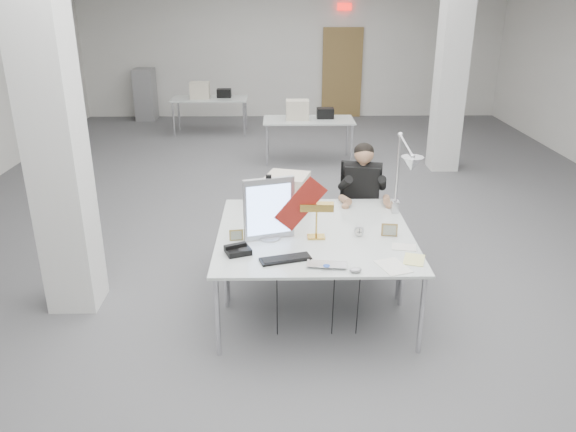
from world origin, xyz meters
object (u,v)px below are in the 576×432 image
Objects in this scene: architect_lamp at (403,175)px; desk_phone at (238,250)px; office_chair at (360,211)px; beige_monitor at (287,193)px; laptop at (327,268)px; bankers_lamp at (316,222)px; monitor at (269,209)px; seated_person at (363,183)px; desk_main at (318,254)px.

desk_phone is at bearing -150.38° from architect_lamp.
beige_monitor is at bearing -136.65° from office_chair.
laptop is 1.06× the size of bankers_lamp.
beige_monitor is at bearing 59.00° from monitor.
seated_person reaches higher than bankers_lamp.
desk_main is at bearing -135.28° from architect_lamp.
beige_monitor is at bearing 109.47° from laptop.
beige_monitor reaches higher than office_chair.
architect_lamp is at bearing -60.47° from office_chair.
desk_main is 1.65m from office_chair.
monitor is 1.34m from architect_lamp.
bankers_lamp is (-0.04, 0.63, 0.14)m from laptop.
architect_lamp reaches higher than seated_person.
desk_phone is at bearing 163.81° from laptop.
desk_main is 1.66× the size of office_chair.
seated_person reaches higher than monitor.
desk_phone is 0.22× the size of architect_lamp.
desk_phone is at bearing -118.87° from seated_person.
desk_phone is at bearing 179.78° from desk_main.
monitor is 0.45m from bankers_lamp.
office_chair reaches higher than desk_phone.
office_chair is 1.39m from bankers_lamp.
beige_monitor is (0.44, 1.02, 0.17)m from desk_phone.
monitor is 0.61× the size of architect_lamp.
laptop is at bearing -123.16° from architect_lamp.
architect_lamp is at bearing 58.58° from laptop.
architect_lamp is (0.85, 0.71, 0.48)m from desk_main.
laptop is (0.05, -0.31, 0.03)m from desk_main.
beige_monitor reaches higher than laptop.
architect_lamp is at bearing 39.68° from desk_main.
seated_person is at bearing 68.31° from desk_main.
desk_main is 0.60m from monitor.
seated_person is at bearing 113.71° from architect_lamp.
laptop is (-0.54, -1.79, -0.13)m from seated_person.
office_chair is at bearing 46.98° from beige_monitor.
beige_monitor is at bearing 169.13° from architect_lamp.
monitor is (-0.42, 0.31, 0.30)m from desk_main.
seated_person is 1.55m from monitor.
office_chair is 1.12× the size of seated_person.
monitor reaches higher than beige_monitor.
office_chair reaches higher than laptop.
bankers_lamp is 0.33× the size of architect_lamp.
monitor reaches higher than desk_phone.
laptop is 1.37m from architect_lamp.
architect_lamp is (1.10, -0.31, 0.28)m from beige_monitor.
bankers_lamp is 1.52× the size of desk_phone.
office_chair is 2.00m from desk_phone.
laptop is (-0.54, -1.84, 0.23)m from office_chair.
beige_monitor is 1.18m from architect_lamp.
bankers_lamp is (0.43, 0.00, -0.13)m from monitor.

